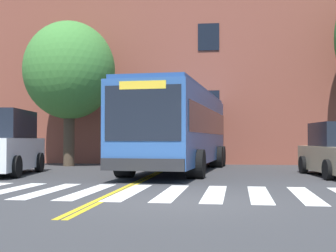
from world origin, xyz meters
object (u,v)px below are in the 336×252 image
object	(u,v)px
city_bus	(180,128)
car_white_near_lane	(2,144)
car_grey_behind_bus	(178,143)
street_tree_curbside_small	(69,71)

from	to	relation	value
city_bus	car_white_near_lane	bearing A→B (deg)	-154.99
car_grey_behind_bus	street_tree_curbside_small	distance (m)	9.93
car_white_near_lane	car_grey_behind_bus	distance (m)	14.67
city_bus	car_white_near_lane	size ratio (longest dim) A/B	2.35
city_bus	car_grey_behind_bus	xyz separation A→B (m)	(-1.20, 10.88, -0.70)
car_grey_behind_bus	street_tree_curbside_small	size ratio (longest dim) A/B	0.73
car_white_near_lane	street_tree_curbside_small	world-z (taller)	street_tree_curbside_small
street_tree_curbside_small	car_white_near_lane	bearing A→B (deg)	-95.60
city_bus	street_tree_curbside_small	world-z (taller)	street_tree_curbside_small
car_white_near_lane	car_grey_behind_bus	bearing A→B (deg)	69.98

